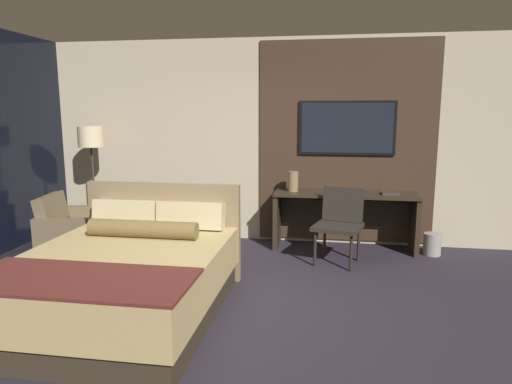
# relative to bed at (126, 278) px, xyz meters

# --- Properties ---
(ground_plane) EXTENTS (16.00, 16.00, 0.00)m
(ground_plane) POSITION_rel_bed_xyz_m (0.82, 0.07, -0.34)
(ground_plane) COLOR #28232D
(wall_back_tv_panel) EXTENTS (7.20, 0.09, 2.80)m
(wall_back_tv_panel) POSITION_rel_bed_xyz_m (0.98, 2.67, 1.06)
(wall_back_tv_panel) COLOR #BCAD8E
(wall_back_tv_panel) RESTS_ON ground_plane
(bed) EXTENTS (1.71, 2.14, 1.05)m
(bed) POSITION_rel_bed_xyz_m (0.00, 0.00, 0.00)
(bed) COLOR #33281E
(bed) RESTS_ON ground_plane
(desk) EXTENTS (1.86, 0.53, 0.76)m
(desk) POSITION_rel_bed_xyz_m (1.99, 2.38, 0.18)
(desk) COLOR #2D2319
(desk) RESTS_ON ground_plane
(tv) EXTENTS (1.27, 0.04, 0.72)m
(tv) POSITION_rel_bed_xyz_m (1.99, 2.59, 1.26)
(tv) COLOR black
(desk_chair) EXTENTS (0.65, 0.65, 0.90)m
(desk_chair) POSITION_rel_bed_xyz_m (1.92, 1.81, 0.20)
(desk_chair) COLOR #28231E
(desk_chair) RESTS_ON ground_plane
(armchair_by_window) EXTENTS (0.96, 0.98, 0.79)m
(armchair_by_window) POSITION_rel_bed_xyz_m (-1.39, 1.56, -0.08)
(armchair_by_window) COLOR brown
(armchair_by_window) RESTS_ON ground_plane
(floor_lamp) EXTENTS (0.34, 0.34, 1.62)m
(floor_lamp) POSITION_rel_bed_xyz_m (-1.45, 2.16, 1.01)
(floor_lamp) COLOR #282623
(floor_lamp) RESTS_ON ground_plane
(vase_tall) EXTENTS (0.14, 0.14, 0.27)m
(vase_tall) POSITION_rel_bed_xyz_m (1.31, 2.35, 0.56)
(vase_tall) COLOR #846647
(vase_tall) RESTS_ON desk
(book) EXTENTS (0.24, 0.18, 0.03)m
(book) POSITION_rel_bed_xyz_m (2.56, 2.31, 0.44)
(book) COLOR #332D28
(book) RESTS_ON desk
(waste_bin) EXTENTS (0.22, 0.22, 0.28)m
(waste_bin) POSITION_rel_bed_xyz_m (3.11, 2.26, -0.20)
(waste_bin) COLOR gray
(waste_bin) RESTS_ON ground_plane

